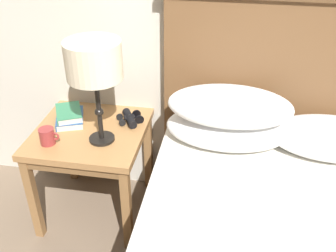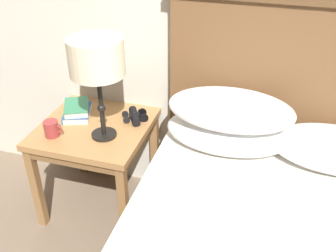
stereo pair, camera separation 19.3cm
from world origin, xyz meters
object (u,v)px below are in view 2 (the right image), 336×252
at_px(book_on_nightstand, 77,113).
at_px(coffee_mug, 52,129).
at_px(book_stacked_on_top, 76,107).
at_px(binoculars_pair, 135,116).
at_px(table_lamp, 96,60).
at_px(nightstand, 96,137).

relative_size(book_on_nightstand, coffee_mug, 2.38).
bearing_deg(book_stacked_on_top, binoculars_pair, 8.72).
bearing_deg(book_stacked_on_top, table_lamp, -32.02).
bearing_deg(binoculars_pair, book_on_nightstand, -171.30).
bearing_deg(book_stacked_on_top, nightstand, -25.46).
bearing_deg(coffee_mug, book_on_nightstand, 84.07).
xyz_separation_m(table_lamp, coffee_mug, (-0.25, -0.08, -0.38)).
bearing_deg(coffee_mug, book_stacked_on_top, 84.73).
distance_m(book_on_nightstand, coffee_mug, 0.23).
bearing_deg(coffee_mug, table_lamp, 16.94).
xyz_separation_m(nightstand, table_lamp, (0.09, -0.08, 0.50)).
relative_size(nightstand, book_on_nightstand, 2.37).
distance_m(nightstand, table_lamp, 0.51).
distance_m(book_on_nightstand, binoculars_pair, 0.33).
height_order(table_lamp, binoculars_pair, table_lamp).
bearing_deg(table_lamp, book_stacked_on_top, 147.98).
height_order(nightstand, book_stacked_on_top, book_stacked_on_top).
xyz_separation_m(book_on_nightstand, book_stacked_on_top, (-0.00, -0.00, 0.03)).
distance_m(table_lamp, coffee_mug, 0.46).
xyz_separation_m(nightstand, book_on_nightstand, (-0.14, 0.07, 0.09)).
bearing_deg(nightstand, coffee_mug, -135.52).
relative_size(book_stacked_on_top, coffee_mug, 2.27).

